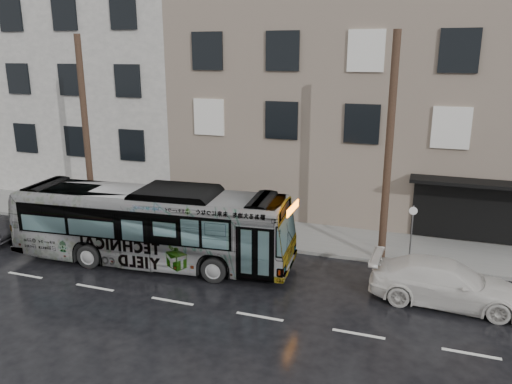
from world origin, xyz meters
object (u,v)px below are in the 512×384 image
utility_pole_front (389,151)px  sign_post (411,234)px  utility_pole_rear (86,133)px  bus (152,225)px  white_sedan (446,283)px

utility_pole_front → sign_post: bearing=0.0°
utility_pole_front → utility_pole_rear: (-14.00, 0.00, 0.00)m
utility_pole_rear → sign_post: (15.10, 0.00, -3.30)m
sign_post → bus: bus is taller
white_sedan → bus: bearing=93.2°
utility_pole_rear → white_sedan: (16.41, -2.80, -3.91)m
utility_pole_front → sign_post: utility_pole_front is taller
bus → white_sedan: size_ratio=2.25×
sign_post → white_sedan: bearing=-65.0°
sign_post → bus: (-9.95, -3.02, 0.25)m
sign_post → bus: 10.40m
sign_post → white_sedan: 3.15m
sign_post → bus: bearing=-163.1°
bus → white_sedan: bus is taller
utility_pole_rear → white_sedan: size_ratio=1.76×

